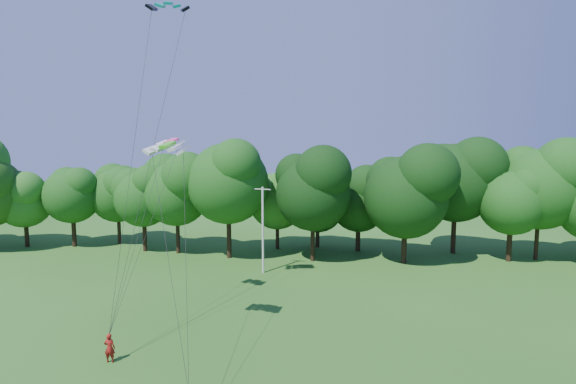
{
  "coord_description": "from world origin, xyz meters",
  "views": [
    {
      "loc": [
        4.34,
        -12.48,
        12.44
      ],
      "look_at": [
        1.88,
        13.0,
        9.47
      ],
      "focal_mm": 28.0,
      "sensor_mm": 36.0,
      "label": 1
    }
  ],
  "objects": [
    {
      "name": "utility_pole",
      "position": [
        -1.96,
        28.26,
        4.19
      ],
      "size": [
        1.57,
        0.58,
        8.14
      ],
      "rotation": [
        0.0,
        0.0,
        -0.31
      ],
      "color": "beige",
      "rests_on": "ground"
    },
    {
      "name": "kite_flyer_left",
      "position": [
        -7.95,
        10.44,
        0.84
      ],
      "size": [
        0.65,
        0.45,
        1.68
      ],
      "primitive_type": "imported",
      "rotation": [
        0.0,
        0.0,
        3.22
      ],
      "color": "maroon",
      "rests_on": "ground"
    },
    {
      "name": "kite_teal",
      "position": [
        -6.88,
        18.51,
        21.75
      ],
      "size": [
        3.02,
        1.91,
        0.55
      ],
      "rotation": [
        0.0,
        0.0,
        0.25
      ],
      "color": "#049288",
      "rests_on": "ground"
    },
    {
      "name": "kite_green",
      "position": [
        -5.07,
        12.67,
        12.16
      ],
      "size": [
        2.69,
        1.57,
        0.43
      ],
      "rotation": [
        0.0,
        0.0,
        -0.18
      ],
      "color": "green",
      "rests_on": "ground"
    },
    {
      "name": "kite_pink",
      "position": [
        -6.99,
        18.55,
        12.37
      ],
      "size": [
        2.22,
        1.68,
        0.48
      ],
      "rotation": [
        0.0,
        0.0,
        -0.41
      ],
      "color": "#F2438A",
      "rests_on": "ground"
    },
    {
      "name": "tree_back_center",
      "position": [
        2.51,
        32.94,
        7.6
      ],
      "size": [
        8.37,
        8.37,
        12.18
      ],
      "color": "black",
      "rests_on": "ground"
    }
  ]
}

